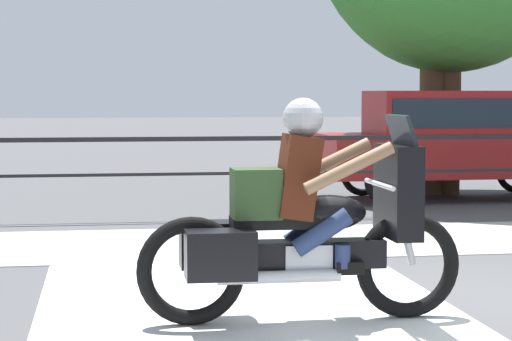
# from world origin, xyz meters

# --- Properties ---
(ground_plane) EXTENTS (120.00, 120.00, 0.00)m
(ground_plane) POSITION_xyz_m (0.00, 0.00, 0.00)
(ground_plane) COLOR #4C4C4F
(sidewalk_band) EXTENTS (44.00, 2.40, 0.01)m
(sidewalk_band) POSITION_xyz_m (0.00, 3.40, 0.01)
(sidewalk_band) COLOR #B7B2A8
(sidewalk_band) RESTS_ON ground
(crosswalk_band) EXTENTS (3.18, 6.00, 0.01)m
(crosswalk_band) POSITION_xyz_m (-1.64, -0.20, 0.00)
(crosswalk_band) COLOR silver
(crosswalk_band) RESTS_ON ground
(fence_railing) EXTENTS (36.00, 0.05, 1.08)m
(fence_railing) POSITION_xyz_m (0.00, 5.53, 0.85)
(fence_railing) COLOR black
(fence_railing) RESTS_ON ground
(motorcycle) EXTENTS (2.37, 0.76, 1.61)m
(motorcycle) POSITION_xyz_m (-1.30, -0.42, 0.71)
(motorcycle) COLOR black
(motorcycle) RESTS_ON ground
(parked_car) EXTENTS (4.22, 1.61, 1.68)m
(parked_car) POSITION_xyz_m (2.60, 7.33, 0.96)
(parked_car) COLOR maroon
(parked_car) RESTS_ON ground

